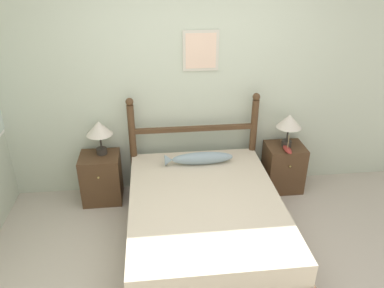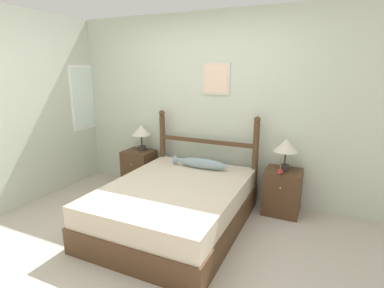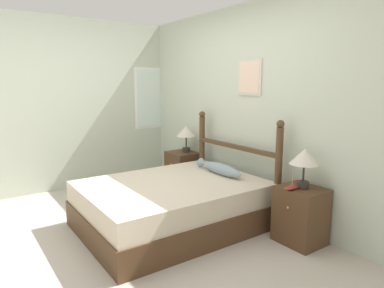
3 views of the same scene
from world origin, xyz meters
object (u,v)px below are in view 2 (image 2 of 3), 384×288
at_px(bed, 175,205).
at_px(fish_pillow, 200,163).
at_px(model_boat, 280,171).
at_px(nightstand_right, 282,192).
at_px(table_lamp_left, 141,131).
at_px(nightstand_left, 139,169).
at_px(table_lamp_right, 286,147).

height_order(bed, fish_pillow, fish_pillow).
bearing_deg(bed, model_boat, 34.64).
bearing_deg(fish_pillow, nightstand_right, 10.41).
height_order(table_lamp_left, fish_pillow, table_lamp_left).
xyz_separation_m(bed, nightstand_right, (1.08, 0.85, 0.03)).
distance_m(bed, model_boat, 1.33).
height_order(nightstand_left, fish_pillow, fish_pillow).
xyz_separation_m(bed, fish_pillow, (0.03, 0.66, 0.33)).
height_order(nightstand_left, model_boat, model_boat).
distance_m(nightstand_right, table_lamp_left, 2.21).
bearing_deg(table_lamp_left, nightstand_right, -1.28).
relative_size(bed, nightstand_right, 3.38).
relative_size(table_lamp_left, model_boat, 1.85).
distance_m(table_lamp_left, table_lamp_right, 2.13).
bearing_deg(nightstand_right, bed, -141.84).
relative_size(bed, model_boat, 9.05).
bearing_deg(nightstand_left, model_boat, -3.27).
distance_m(table_lamp_right, fish_pillow, 1.11).
height_order(nightstand_left, table_lamp_right, table_lamp_right).
relative_size(nightstand_left, table_lamp_right, 1.45).
distance_m(nightstand_left, fish_pillow, 1.17).
xyz_separation_m(nightstand_right, table_lamp_right, (0.00, 0.00, 0.59)).
relative_size(nightstand_right, model_boat, 2.68).
bearing_deg(table_lamp_right, fish_pillow, -169.47).
distance_m(bed, fish_pillow, 0.73).
bearing_deg(model_boat, nightstand_left, 176.73).
distance_m(nightstand_left, table_lamp_right, 2.24).
distance_m(table_lamp_left, fish_pillow, 1.14).
distance_m(bed, table_lamp_right, 1.51).
relative_size(nightstand_right, table_lamp_left, 1.45).
bearing_deg(table_lamp_left, table_lamp_right, -1.21).
relative_size(nightstand_right, table_lamp_right, 1.45).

